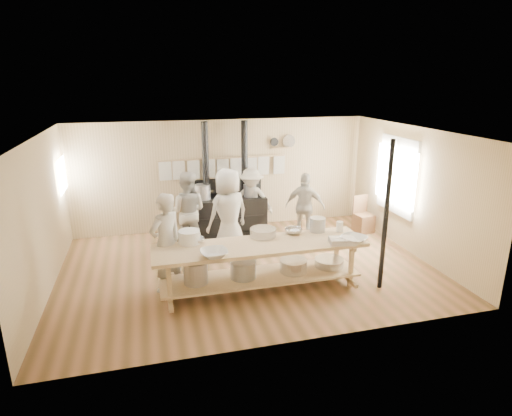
# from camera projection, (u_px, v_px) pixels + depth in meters

# --- Properties ---
(ground) EXTENTS (7.00, 7.00, 0.00)m
(ground) POSITION_uv_depth(u_px,v_px,m) (248.00, 268.00, 8.26)
(ground) COLOR brown
(ground) RESTS_ON ground
(room_shell) EXTENTS (7.00, 7.00, 7.00)m
(room_shell) POSITION_uv_depth(u_px,v_px,m) (247.00, 187.00, 7.78)
(room_shell) COLOR tan
(room_shell) RESTS_ON ground
(window_right) EXTENTS (0.09, 1.50, 1.65)m
(window_right) POSITION_uv_depth(u_px,v_px,m) (397.00, 176.00, 9.22)
(window_right) COLOR beige
(window_right) RESTS_ON ground
(left_opening) EXTENTS (0.00, 0.90, 0.90)m
(left_opening) POSITION_uv_depth(u_px,v_px,m) (62.00, 175.00, 8.80)
(left_opening) COLOR white
(left_opening) RESTS_ON ground
(stove) EXTENTS (1.90, 0.75, 2.60)m
(stove) POSITION_uv_depth(u_px,v_px,m) (226.00, 211.00, 10.06)
(stove) COLOR black
(stove) RESTS_ON ground
(towel_rail) EXTENTS (3.00, 0.04, 0.47)m
(towel_rail) POSITION_uv_depth(u_px,v_px,m) (223.00, 165.00, 10.03)
(towel_rail) COLOR tan
(towel_rail) RESTS_ON ground
(back_wall_shelf) EXTENTS (0.63, 0.14, 0.32)m
(back_wall_shelf) POSITION_uv_depth(u_px,v_px,m) (283.00, 143.00, 10.28)
(back_wall_shelf) COLOR tan
(back_wall_shelf) RESTS_ON ground
(prep_table) EXTENTS (3.60, 0.90, 0.85)m
(prep_table) POSITION_uv_depth(u_px,v_px,m) (260.00, 262.00, 7.27)
(prep_table) COLOR tan
(prep_table) RESTS_ON ground
(support_post) EXTENTS (0.08, 0.08, 2.60)m
(support_post) POSITION_uv_depth(u_px,v_px,m) (386.00, 217.00, 7.13)
(support_post) COLOR black
(support_post) RESTS_ON ground
(cook_far_left) EXTENTS (0.76, 0.71, 1.74)m
(cook_far_left) POSITION_uv_depth(u_px,v_px,m) (166.00, 243.00, 7.17)
(cook_far_left) COLOR beige
(cook_far_left) RESTS_ON ground
(cook_left) EXTENTS (0.97, 0.85, 1.70)m
(cook_left) POSITION_uv_depth(u_px,v_px,m) (187.00, 212.00, 8.91)
(cook_left) COLOR beige
(cook_left) RESTS_ON ground
(cook_center) EXTENTS (1.05, 0.88, 1.84)m
(cook_center) POSITION_uv_depth(u_px,v_px,m) (228.00, 214.00, 8.52)
(cook_center) COLOR beige
(cook_center) RESTS_ON ground
(cook_right) EXTENTS (0.95, 0.77, 1.52)m
(cook_right) POSITION_uv_depth(u_px,v_px,m) (305.00, 206.00, 9.57)
(cook_right) COLOR beige
(cook_right) RESTS_ON ground
(cook_by_window) EXTENTS (1.13, 0.90, 1.54)m
(cook_by_window) POSITION_uv_depth(u_px,v_px,m) (251.00, 201.00, 9.97)
(cook_by_window) COLOR beige
(cook_by_window) RESTS_ON ground
(chair) EXTENTS (0.45, 0.45, 0.85)m
(chair) POSITION_uv_depth(u_px,v_px,m) (363.00, 221.00, 10.17)
(chair) COLOR brown
(chair) RESTS_ON ground
(bowl_white_a) EXTENTS (0.46, 0.46, 0.11)m
(bowl_white_a) POSITION_uv_depth(u_px,v_px,m) (214.00, 253.00, 6.65)
(bowl_white_a) COLOR white
(bowl_white_a) RESTS_ON prep_table
(bowl_steel_a) EXTENTS (0.37, 0.37, 0.08)m
(bowl_steel_a) POSITION_uv_depth(u_px,v_px,m) (196.00, 240.00, 7.22)
(bowl_steel_a) COLOR silver
(bowl_steel_a) RESTS_ON prep_table
(bowl_white_b) EXTENTS (0.60, 0.60, 0.11)m
(bowl_white_b) POSITION_uv_depth(u_px,v_px,m) (354.00, 239.00, 7.23)
(bowl_white_b) COLOR white
(bowl_white_b) RESTS_ON prep_table
(bowl_steel_b) EXTENTS (0.41, 0.41, 0.10)m
(bowl_steel_b) POSITION_uv_depth(u_px,v_px,m) (293.00, 231.00, 7.64)
(bowl_steel_b) COLOR silver
(bowl_steel_b) RESTS_ON prep_table
(roasting_pan) EXTENTS (0.47, 0.36, 0.09)m
(roasting_pan) POSITION_uv_depth(u_px,v_px,m) (342.00, 241.00, 7.18)
(roasting_pan) COLOR #B2B2B7
(roasting_pan) RESTS_ON prep_table
(mixing_bowl_large) EXTENTS (0.55, 0.55, 0.15)m
(mixing_bowl_large) POSITION_uv_depth(u_px,v_px,m) (263.00, 232.00, 7.50)
(mixing_bowl_large) COLOR silver
(mixing_bowl_large) RESTS_ON prep_table
(bucket_galv) EXTENTS (0.35, 0.35, 0.26)m
(bucket_galv) POSITION_uv_depth(u_px,v_px,m) (318.00, 225.00, 7.73)
(bucket_galv) COLOR gray
(bucket_galv) RESTS_ON prep_table
(deep_bowl_enamel) EXTENTS (0.39, 0.39, 0.23)m
(deep_bowl_enamel) POSITION_uv_depth(u_px,v_px,m) (189.00, 237.00, 7.17)
(deep_bowl_enamel) COLOR white
(deep_bowl_enamel) RESTS_ON prep_table
(pitcher) EXTENTS (0.12, 0.12, 0.19)m
(pitcher) POSITION_uv_depth(u_px,v_px,m) (340.00, 227.00, 7.73)
(pitcher) COLOR white
(pitcher) RESTS_ON prep_table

